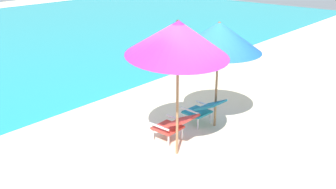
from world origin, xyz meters
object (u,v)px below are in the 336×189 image
beach_umbrella_left (178,38)px  beach_umbrella_right (219,37)px  lounge_chair_left (174,125)px  lounge_chair_right (203,109)px

beach_umbrella_left → beach_umbrella_right: beach_umbrella_left is taller
lounge_chair_left → beach_umbrella_right: (1.20, -0.17, 1.61)m
lounge_chair_right → beach_umbrella_right: size_ratio=0.39×
beach_umbrella_left → beach_umbrella_right: 1.53m
lounge_chair_left → beach_umbrella_left: size_ratio=0.33×
lounge_chair_right → beach_umbrella_left: beach_umbrella_left is taller
lounge_chair_left → beach_umbrella_left: bearing=-133.1°
lounge_chair_left → beach_umbrella_left: (-0.30, -0.33, 1.85)m
beach_umbrella_left → beach_umbrella_right: size_ratio=1.14×
lounge_chair_right → beach_umbrella_right: beach_umbrella_right is taller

